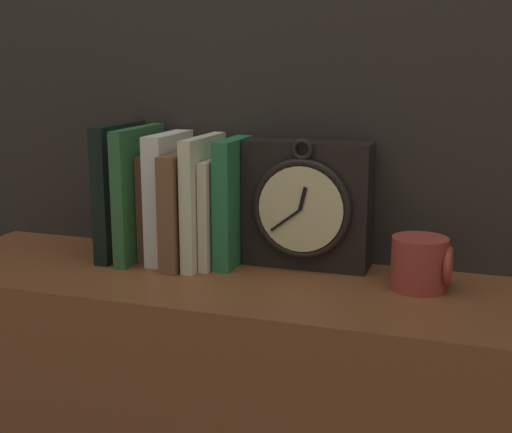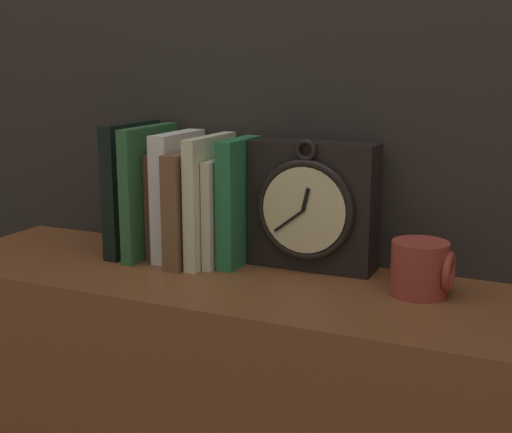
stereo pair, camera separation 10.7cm
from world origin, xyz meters
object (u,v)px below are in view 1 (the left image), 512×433
book_slot2_green (140,194)px  book_slot6_cream (204,201)px  book_slot7_cream (217,211)px  mug (421,264)px  book_slot0_black (120,191)px  book_slot8_green (233,202)px  clock (307,205)px  book_slot4_white (169,197)px  book_slot5_brown (186,208)px  book_slot1_white (133,194)px  book_slot3_brown (157,205)px

book_slot2_green → book_slot6_cream: size_ratio=1.05×
book_slot7_cream → mug: bearing=-5.5°
book_slot0_black → book_slot2_green: book_slot0_black is taller
mug → book_slot8_green: bearing=173.0°
clock → book_slot4_white: (-0.23, -0.03, 0.00)m
book_slot7_cream → mug: 0.34m
book_slot6_cream → mug: book_slot6_cream is taller
book_slot5_brown → mug: (0.39, -0.02, -0.05)m
book_slot8_green → book_slot4_white: bearing=-176.2°
book_slot2_green → book_slot4_white: size_ratio=1.04×
clock → mug: 0.21m
book_slot8_green → mug: size_ratio=2.35×
book_slot5_brown → mug: size_ratio=2.11×
clock → book_slot6_cream: 0.17m
book_slot5_brown → book_slot7_cream: bearing=15.4°
book_slot1_white → book_slot3_brown: (0.04, 0.01, -0.02)m
book_slot3_brown → book_slot8_green: bearing=-0.8°
book_slot3_brown → book_slot0_black: bearing=-165.0°
book_slot4_white → mug: (0.42, -0.03, -0.07)m
book_slot0_black → book_slot5_brown: book_slot0_black is taller
book_slot6_cream → mug: size_ratio=2.40×
book_slot1_white → mug: (0.49, -0.03, -0.07)m
clock → book_slot8_green: (-0.12, -0.02, 0.00)m
book_slot1_white → book_slot0_black: bearing=-154.2°
clock → book_slot5_brown: size_ratio=1.15×
book_slot3_brown → book_slot2_green: bearing=-137.3°
book_slot0_black → book_slot1_white: size_ratio=1.05×
mug → book_slot5_brown: bearing=177.2°
clock → book_slot1_white: book_slot1_white is taller
book_slot0_black → book_slot7_cream: 0.18m
book_slot0_black → book_slot2_green: size_ratio=1.02×
book_slot1_white → book_slot6_cream: 0.14m
clock → book_slot8_green: clock is taller
book_slot5_brown → book_slot7_cream: 0.05m
book_slot3_brown → book_slot7_cream: 0.11m
book_slot7_cream → book_slot0_black: bearing=-177.1°
clock → book_slot0_black: 0.32m
clock → book_slot1_white: (-0.30, -0.03, 0.00)m
clock → book_slot2_green: bearing=-171.7°
book_slot7_cream → book_slot4_white: bearing=-178.9°
book_slot3_brown → book_slot5_brown: (0.06, -0.02, 0.00)m
book_slot6_cream → clock: bearing=12.8°
clock → book_slot4_white: same height
book_slot3_brown → book_slot8_green: size_ratio=0.86×
book_slot6_cream → book_slot8_green: book_slot6_cream is taller
mug → book_slot1_white: bearing=176.2°
book_slot5_brown → book_slot6_cream: (0.03, 0.00, 0.01)m
book_slot2_green → mug: (0.47, -0.02, -0.07)m
clock → book_slot5_brown: 0.20m
clock → book_slot4_white: bearing=-172.6°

